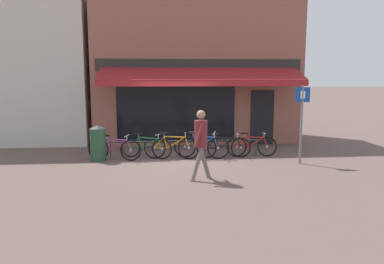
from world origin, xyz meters
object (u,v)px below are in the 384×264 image
Objects in this scene: bicycle_orange at (172,147)px; bicycle_blue at (201,146)px; bicycle_purple at (114,149)px; bicycle_black at (224,147)px; litter_bin at (98,143)px; pedestrian_adult at (201,137)px; bicycle_red at (252,146)px; bicycle_green at (146,147)px; parking_sign at (302,116)px.

bicycle_orange reaches higher than bicycle_blue.
bicycle_purple reaches higher than bicycle_black.
litter_bin reaches higher than bicycle_black.
bicycle_black is 4.00m from litter_bin.
bicycle_orange is 2.73m from pedestrian_adult.
bicycle_blue is 1.71m from bicycle_red.
bicycle_red is at bearing 14.48° from bicycle_purple.
bicycle_green is 0.94× the size of bicycle_black.
litter_bin is at bearing -177.45° from bicycle_black.
parking_sign is at bearing -2.06° from bicycle_blue.
bicycle_red is (0.96, 0.12, -0.00)m from bicycle_black.
pedestrian_adult reaches higher than bicycle_purple.
pedestrian_adult is 1.62× the size of litter_bin.
parking_sign is at bearing 16.16° from pedestrian_adult.
litter_bin is at bearing 131.38° from pedestrian_adult.
pedestrian_adult reaches higher than bicycle_green.
bicycle_blue is 0.98× the size of pedestrian_adult.
parking_sign reaches higher than litter_bin.
bicycle_black is at bearing 13.29° from bicycle_purple.
litter_bin is (-2.31, -0.10, 0.18)m from bicycle_orange.
litter_bin is at bearing -170.53° from bicycle_purple.
pedestrian_adult is at bearing -110.65° from bicycle_black.
pedestrian_adult reaches higher than bicycle_black.
litter_bin is (-4.95, -0.20, 0.20)m from bicycle_red.
bicycle_green reaches higher than bicycle_red.
bicycle_purple is 0.93× the size of bicycle_orange.
pedestrian_adult reaches higher than bicycle_red.
parking_sign reaches higher than bicycle_blue.
bicycle_blue reaches higher than bicycle_black.
bicycle_green is 0.84m from bicycle_orange.
bicycle_red is at bearing 8.54° from bicycle_black.
bicycle_black is at bearing 17.88° from bicycle_green.
litter_bin is (-2.97, 2.44, -0.55)m from pedestrian_adult.
bicycle_green is 0.95× the size of bicycle_blue.
bicycle_blue is at bearing 6.21° from bicycle_orange.
pedestrian_adult is at bearing -80.08° from bicycle_blue.
bicycle_blue is 1.00× the size of bicycle_black.
bicycle_purple is at bearing -162.21° from bicycle_blue.
bicycle_black is 0.99× the size of pedestrian_adult.
bicycle_blue is (1.78, -0.18, 0.02)m from bicycle_green.
litter_bin is (-0.50, 0.02, 0.19)m from bicycle_purple.
bicycle_blue reaches higher than bicycle_green.
bicycle_blue is at bearing 15.54° from bicycle_green.
bicycle_red is (4.45, 0.22, -0.01)m from bicycle_purple.
bicycle_red is at bearing 20.79° from bicycle_green.
bicycle_red is at bearing 137.38° from parking_sign.
bicycle_red is (1.70, 0.15, -0.03)m from bicycle_blue.
pedestrian_adult is (-1.98, -2.64, 0.75)m from bicycle_red.
bicycle_purple is 4.46m from bicycle_red.
bicycle_blue is at bearing -176.34° from bicycle_black.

